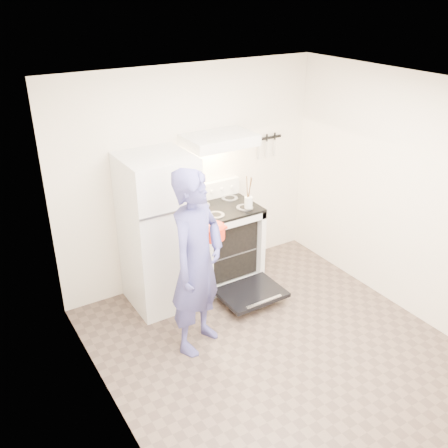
{
  "coord_description": "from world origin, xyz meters",
  "views": [
    {
      "loc": [
        -2.47,
        -2.93,
        3.24
      ],
      "look_at": [
        -0.05,
        1.0,
        1.0
      ],
      "focal_mm": 40.0,
      "sensor_mm": 36.0,
      "label": 1
    }
  ],
  "objects": [
    {
      "name": "range_hood",
      "position": [
        0.23,
        1.55,
        1.71
      ],
      "size": [
        0.76,
        0.5,
        0.12
      ],
      "primitive_type": "cube",
      "color": "white",
      "rests_on": "back_wall"
    },
    {
      "name": "dutch_oven",
      "position": [
        -0.24,
        0.93,
        0.99
      ],
      "size": [
        0.34,
        0.27,
        0.23
      ],
      "primitive_type": null,
      "color": "red",
      "rests_on": "person"
    },
    {
      "name": "stove_body",
      "position": [
        0.23,
        1.48,
        0.46
      ],
      "size": [
        0.76,
        0.65,
        0.92
      ],
      "primitive_type": "cube",
      "color": "white",
      "rests_on": "floor"
    },
    {
      "name": "oven_door",
      "position": [
        0.23,
        0.88,
        0.12
      ],
      "size": [
        0.7,
        0.54,
        0.04
      ],
      "primitive_type": "cube",
      "color": "black",
      "rests_on": "floor"
    },
    {
      "name": "person",
      "position": [
        -0.6,
        0.58,
        0.92
      ],
      "size": [
        0.8,
        0.7,
        1.83
      ],
      "primitive_type": "imported",
      "rotation": [
        0.0,
        0.0,
        0.49
      ],
      "color": "navy",
      "rests_on": "floor"
    },
    {
      "name": "cooktop",
      "position": [
        0.23,
        1.48,
        0.94
      ],
      "size": [
        0.76,
        0.65,
        0.03
      ],
      "primitive_type": "cube",
      "color": "black",
      "rests_on": "stove_body"
    },
    {
      "name": "oven_rack",
      "position": [
        0.23,
        1.48,
        0.44
      ],
      "size": [
        0.6,
        0.52,
        0.01
      ],
      "primitive_type": "cube",
      "color": "slate",
      "rests_on": "stove_body"
    },
    {
      "name": "pizza_stone",
      "position": [
        0.23,
        1.52,
        0.45
      ],
      "size": [
        0.3,
        0.3,
        0.02
      ],
      "primitive_type": "cylinder",
      "color": "#80684A",
      "rests_on": "oven_rack"
    },
    {
      "name": "backsplash",
      "position": [
        0.23,
        1.76,
        1.05
      ],
      "size": [
        0.76,
        0.07,
        0.2
      ],
      "primitive_type": "cube",
      "color": "white",
      "rests_on": "cooktop"
    },
    {
      "name": "knife_strip",
      "position": [
        1.05,
        1.79,
        1.55
      ],
      "size": [
        0.4,
        0.02,
        0.03
      ],
      "primitive_type": "cube",
      "color": "black",
      "rests_on": "back_wall"
    },
    {
      "name": "utensil_jar",
      "position": [
        0.42,
        1.25,
        1.05
      ],
      "size": [
        0.09,
        0.09,
        0.13
      ],
      "primitive_type": "cylinder",
      "rotation": [
        0.0,
        0.0,
        0.01
      ],
      "color": "silver",
      "rests_on": "cooktop"
    },
    {
      "name": "refrigerator",
      "position": [
        -0.58,
        1.45,
        0.85
      ],
      "size": [
        0.7,
        0.7,
        1.7
      ],
      "primitive_type": "cube",
      "color": "white",
      "rests_on": "floor"
    },
    {
      "name": "back_wall",
      "position": [
        0.0,
        1.8,
        1.25
      ],
      "size": [
        3.2,
        0.02,
        2.5
      ],
      "primitive_type": "cube",
      "color": "#EFE3CB",
      "rests_on": "ground"
    },
    {
      "name": "floor",
      "position": [
        0.0,
        0.0,
        0.0
      ],
      "size": [
        3.6,
        3.6,
        0.0
      ],
      "primitive_type": "plane",
      "color": "brown",
      "rests_on": "ground"
    },
    {
      "name": "tea_kettle",
      "position": [
        -0.03,
        1.65,
        1.09
      ],
      "size": [
        0.23,
        0.19,
        0.28
      ],
      "primitive_type": null,
      "color": "silver",
      "rests_on": "cooktop"
    }
  ]
}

